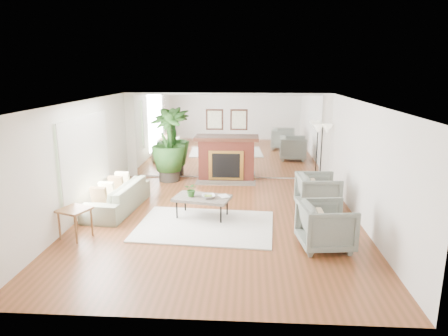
# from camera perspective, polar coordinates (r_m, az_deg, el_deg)

# --- Properties ---
(ground) EXTENTS (7.00, 7.00, 0.00)m
(ground) POSITION_cam_1_polar(r_m,az_deg,el_deg) (8.63, -0.87, -7.51)
(ground) COLOR brown
(ground) RESTS_ON ground
(wall_left) EXTENTS (0.02, 7.00, 2.50)m
(wall_left) POSITION_cam_1_polar(r_m,az_deg,el_deg) (8.99, -20.28, 0.82)
(wall_left) COLOR silver
(wall_left) RESTS_ON ground
(wall_right) EXTENTS (0.02, 7.00, 2.50)m
(wall_right) POSITION_cam_1_polar(r_m,az_deg,el_deg) (8.57, 19.46, 0.28)
(wall_right) COLOR silver
(wall_right) RESTS_ON ground
(wall_back) EXTENTS (6.00, 0.02, 2.50)m
(wall_back) POSITION_cam_1_polar(r_m,az_deg,el_deg) (11.67, 0.41, 4.52)
(wall_back) COLOR silver
(wall_back) RESTS_ON ground
(mirror_panel) EXTENTS (5.40, 0.04, 2.40)m
(mirror_panel) POSITION_cam_1_polar(r_m,az_deg,el_deg) (11.65, 0.40, 4.51)
(mirror_panel) COLOR silver
(mirror_panel) RESTS_ON wall_back
(window_panel) EXTENTS (0.04, 2.40, 1.50)m
(window_panel) POSITION_cam_1_polar(r_m,az_deg,el_deg) (9.32, -19.19, 1.98)
(window_panel) COLOR #B2E09E
(window_panel) RESTS_ON wall_left
(fireplace) EXTENTS (1.85, 0.83, 2.05)m
(fireplace) POSITION_cam_1_polar(r_m,az_deg,el_deg) (11.56, 0.34, 1.45)
(fireplace) COLOR maroon
(fireplace) RESTS_ON ground
(area_rug) EXTENTS (2.88, 2.14, 0.03)m
(area_rug) POSITION_cam_1_polar(r_m,az_deg,el_deg) (8.32, -2.71, -8.25)
(area_rug) COLOR white
(area_rug) RESTS_ON ground
(coffee_table) EXTENTS (1.31, 0.93, 0.47)m
(coffee_table) POSITION_cam_1_polar(r_m,az_deg,el_deg) (8.66, -3.14, -4.39)
(coffee_table) COLOR #6A6053
(coffee_table) RESTS_ON ground
(sofa) EXTENTS (1.02, 2.21, 0.63)m
(sofa) POSITION_cam_1_polar(r_m,az_deg,el_deg) (9.50, -15.01, -3.96)
(sofa) COLOR gray
(sofa) RESTS_ON ground
(armchair_back) EXTENTS (0.98, 0.95, 0.84)m
(armchair_back) POSITION_cam_1_polar(r_m,az_deg,el_deg) (9.37, 13.26, -3.42)
(armchair_back) COLOR gray
(armchair_back) RESTS_ON ground
(armchair_front) EXTENTS (1.03, 1.01, 0.84)m
(armchair_front) POSITION_cam_1_polar(r_m,az_deg,el_deg) (7.46, 14.36, -8.00)
(armchair_front) COLOR gray
(armchair_front) RESTS_ON ground
(side_table) EXTENTS (0.67, 0.67, 0.59)m
(side_table) POSITION_cam_1_polar(r_m,az_deg,el_deg) (8.14, -20.55, -6.09)
(side_table) COLOR brown
(side_table) RESTS_ON ground
(potted_ficus) EXTENTS (1.20, 1.20, 2.09)m
(potted_ficus) POSITION_cam_1_polar(r_m,az_deg,el_deg) (11.52, -7.95, 3.60)
(potted_ficus) COLOR black
(potted_ficus) RESTS_ON ground
(floor_lamp) EXTENTS (0.55, 0.30, 1.68)m
(floor_lamp) POSITION_cam_1_polar(r_m,az_deg,el_deg) (11.41, 13.87, 4.85)
(floor_lamp) COLOR black
(floor_lamp) RESTS_ON ground
(tabletop_plant) EXTENTS (0.34, 0.32, 0.32)m
(tabletop_plant) POSITION_cam_1_polar(r_m,az_deg,el_deg) (8.65, -4.64, -3.07)
(tabletop_plant) COLOR #2F5620
(tabletop_plant) RESTS_ON coffee_table
(fruit_bowl) EXTENTS (0.34, 0.34, 0.07)m
(fruit_bowl) POSITION_cam_1_polar(r_m,az_deg,el_deg) (8.57, -2.25, -4.06)
(fruit_bowl) COLOR brown
(fruit_bowl) RESTS_ON coffee_table
(book) EXTENTS (0.29, 0.32, 0.02)m
(book) POSITION_cam_1_polar(r_m,az_deg,el_deg) (8.61, -0.60, -4.13)
(book) COLOR brown
(book) RESTS_ON coffee_table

